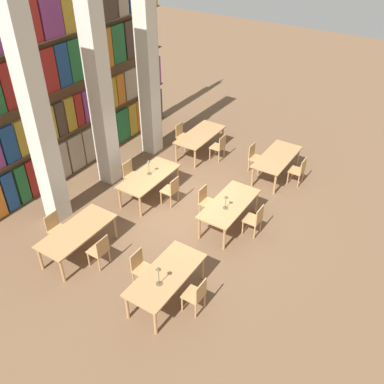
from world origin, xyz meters
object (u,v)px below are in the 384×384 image
Objects in this scene: chair_5 at (255,157)px; chair_7 at (56,228)px; chair_0 at (196,295)px; chair_6 at (100,250)px; chair_11 at (182,135)px; pillar_left at (37,116)px; reading_table_3 at (77,233)px; chair_3 at (206,201)px; chair_2 at (255,219)px; desk_lamp_0 at (159,273)px; desk_lamp_1 at (226,200)px; desk_lamp_2 at (149,165)px; chair_8 at (171,190)px; chair_1 at (141,267)px; pillar_right at (147,64)px; reading_table_0 at (166,276)px; reading_table_2 at (277,158)px; reading_table_4 at (149,178)px; chair_10 at (219,146)px; chair_9 at (131,174)px; reading_table_1 at (229,205)px; pillar_center at (99,87)px; reading_table_5 at (200,136)px; chair_4 at (299,170)px.

chair_5 and chair_7 have the same top height.
chair_0 and chair_6 have the same top height.
chair_0 is at bearing 36.17° from chair_11.
pillar_left reaches higher than reading_table_3.
chair_6 is (-3.01, 1.11, 0.00)m from chair_3.
chair_2 is 4.96m from chair_11.
desk_lamp_0 is 2.99m from desk_lamp_1.
desk_lamp_2 is at bearing 0.71° from reading_table_3.
reading_table_3 is 2.98m from chair_8.
desk_lamp_0 is at bearing -139.77° from desk_lamp_2.
pillar_left is 6.85× the size of chair_1.
pillar_right is at bearing -47.44° from chair_11.
reading_table_0 is at bearing -89.87° from reading_table_3.
pillar_right is 4.90m from reading_table_2.
pillar_left is at bearing -132.74° from chair_7.
reading_table_4 is 4.20× the size of desk_lamp_2.
reading_table_3 is at bearing 173.66° from chair_10.
desk_lamp_2 is (0.02, -0.69, 0.56)m from chair_9.
reading_table_2 is (2.88, -0.09, 0.00)m from reading_table_1.
chair_7 is 3.27m from chair_8.
pillar_center reaches higher than chair_8.
chair_5 is 1.00× the size of chair_7.
reading_table_0 is 1.00× the size of reading_table_5.
pillar_center is 5.16m from chair_1.
chair_8 is 2.99m from reading_table_5.
chair_0 is 3.86m from chair_8.
desk_lamp_2 is (-0.08, 1.87, 0.56)m from chair_3.
chair_2 reaches higher than reading_table_3.
chair_10 is at bearing -37.93° from pillar_center.
reading_table_0 and reading_table_4 have the same top height.
reading_table_4 is (-2.98, 2.65, 0.00)m from reading_table_2.
pillar_left is 6.85× the size of chair_0.
chair_7 is (-0.09, 2.63, 0.00)m from chair_1.
chair_9 is at bearing 91.37° from desk_lamp_2.
desk_lamp_1 is 0.20× the size of reading_table_2.
chair_11 is (2.78, 4.11, 0.00)m from chair_2.
chair_7 is (-5.83, 2.65, 0.00)m from chair_5.
chair_9 is at bearing -91.32° from pillar_center.
reading_table_5 is at bearing 8.03° from chair_6.
pillar_left is at bearing 180.00° from pillar_center.
pillar_left is 6.85× the size of chair_2.
pillar_center is 6.85× the size of chair_6.
desk_lamp_0 is 3.43m from chair_3.
chair_9 is at bearing -42.25° from chair_5.
chair_1 is 1.00× the size of chair_8.
chair_11 reaches higher than reading_table_4.
desk_lamp_0 is at bearing -178.21° from desk_lamp_1.
chair_4 is at bearing -1.78° from chair_2.
chair_9 is 0.89m from desk_lamp_2.
desk_lamp_2 is at bearing 90.66° from reading_table_1.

